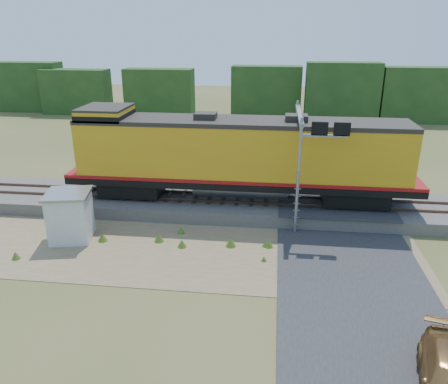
# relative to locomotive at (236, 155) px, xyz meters

# --- Properties ---
(ground) EXTENTS (140.00, 140.00, 0.00)m
(ground) POSITION_rel_locomotive_xyz_m (-0.75, -6.00, -3.72)
(ground) COLOR #475123
(ground) RESTS_ON ground
(ballast) EXTENTS (70.00, 5.00, 0.80)m
(ballast) POSITION_rel_locomotive_xyz_m (-0.75, 0.00, -3.32)
(ballast) COLOR slate
(ballast) RESTS_ON ground
(rails) EXTENTS (70.00, 1.54, 0.16)m
(rails) POSITION_rel_locomotive_xyz_m (-0.75, 0.00, -2.84)
(rails) COLOR brown
(rails) RESTS_ON ballast
(dirt_shoulder) EXTENTS (26.00, 8.00, 0.03)m
(dirt_shoulder) POSITION_rel_locomotive_xyz_m (-2.75, -5.50, -3.71)
(dirt_shoulder) COLOR #8C7754
(dirt_shoulder) RESTS_ON ground
(road) EXTENTS (7.00, 66.00, 0.86)m
(road) POSITION_rel_locomotive_xyz_m (6.25, -5.26, -3.63)
(road) COLOR #38383A
(road) RESTS_ON ground
(tree_line_north) EXTENTS (130.00, 3.00, 6.50)m
(tree_line_north) POSITION_rel_locomotive_xyz_m (-0.75, 32.00, -0.65)
(tree_line_north) COLOR #1F3D16
(tree_line_north) RESTS_ON ground
(weed_clumps) EXTENTS (15.00, 6.20, 0.56)m
(weed_clumps) POSITION_rel_locomotive_xyz_m (-4.25, -5.90, -3.72)
(weed_clumps) COLOR #42661D
(weed_clumps) RESTS_ON ground
(locomotive) EXTENTS (21.69, 3.31, 5.60)m
(locomotive) POSITION_rel_locomotive_xyz_m (0.00, 0.00, 0.00)
(locomotive) COLOR black
(locomotive) RESTS_ON rails
(shed) EXTENTS (2.75, 2.75, 2.76)m
(shed) POSITION_rel_locomotive_xyz_m (-8.66, -5.05, -2.33)
(shed) COLOR silver
(shed) RESTS_ON ground
(signal_gantry) EXTENTS (2.65, 6.20, 6.70)m
(signal_gantry) POSITION_rel_locomotive_xyz_m (4.06, -0.65, 1.33)
(signal_gantry) COLOR gray
(signal_gantry) RESTS_ON ground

